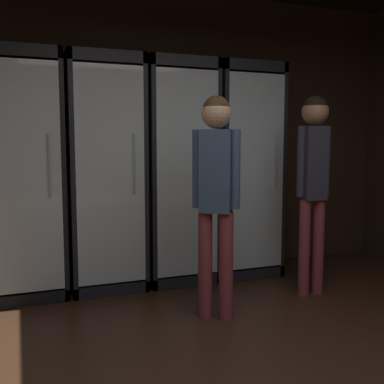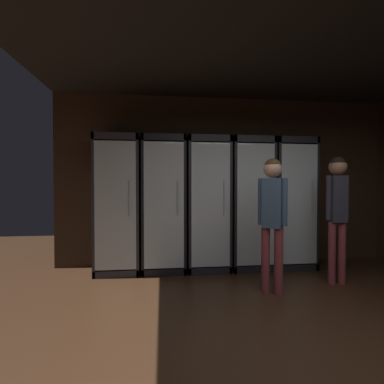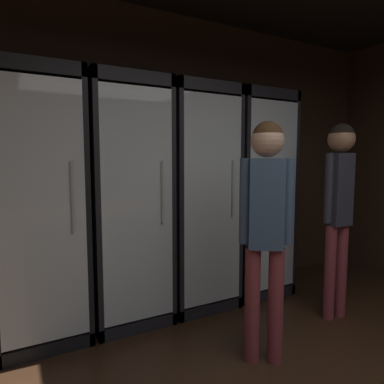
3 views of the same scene
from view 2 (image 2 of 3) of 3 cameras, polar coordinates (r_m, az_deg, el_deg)
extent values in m
cube|color=#382619|center=(4.72, 9.51, 2.27)|extent=(6.00, 0.06, 2.80)
cube|color=black|center=(3.21, 21.06, 29.37)|extent=(6.00, 8.00, 0.06)
cube|color=#2B2B30|center=(4.53, -14.69, -2.30)|extent=(0.66, 0.04, 2.07)
cube|color=#2B2B30|center=(4.33, -19.23, -2.49)|extent=(0.04, 0.57, 2.07)
cube|color=#2B2B30|center=(4.24, -11.08, -2.52)|extent=(0.04, 0.57, 2.07)
cube|color=#2B2B30|center=(4.32, -15.28, 10.67)|extent=(0.66, 0.57, 0.10)
cube|color=#2B2B30|center=(4.45, -15.12, -15.31)|extent=(0.66, 0.57, 0.10)
cube|color=white|center=(4.50, -14.74, -2.32)|extent=(0.58, 0.02, 1.83)
cube|color=silver|center=(4.00, -15.80, -2.77)|extent=(0.58, 0.02, 1.83)
cylinder|color=#B2B2B7|center=(3.95, -13.05, -1.30)|extent=(0.02, 0.02, 0.50)
cube|color=silver|center=(4.43, -15.13, -14.45)|extent=(0.56, 0.49, 0.02)
cylinder|color=brown|center=(4.46, -17.55, -12.75)|extent=(0.08, 0.08, 0.22)
cylinder|color=brown|center=(4.43, -17.56, -10.80)|extent=(0.03, 0.03, 0.09)
cylinder|color=beige|center=(4.47, -17.54, -12.99)|extent=(0.08, 0.08, 0.06)
cylinder|color=#9EAD99|center=(4.39, -15.15, -13.22)|extent=(0.07, 0.07, 0.19)
cylinder|color=#9EAD99|center=(4.35, -15.16, -11.53)|extent=(0.02, 0.02, 0.08)
cylinder|color=white|center=(4.39, -15.15, -13.19)|extent=(0.07, 0.07, 0.07)
cylinder|color=brown|center=(4.42, -12.70, -12.89)|extent=(0.06, 0.06, 0.22)
cylinder|color=brown|center=(4.38, -12.71, -11.10)|extent=(0.02, 0.02, 0.06)
cylinder|color=tan|center=(4.42, -12.70, -13.14)|extent=(0.07, 0.07, 0.06)
cube|color=silver|center=(4.33, -15.16, -8.62)|extent=(0.56, 0.49, 0.02)
cylinder|color=gray|center=(4.36, -17.59, -6.94)|extent=(0.08, 0.08, 0.23)
cylinder|color=gray|center=(4.34, -17.60, -5.05)|extent=(0.03, 0.03, 0.06)
cylinder|color=#2D2D33|center=(4.36, -17.59, -6.91)|extent=(0.08, 0.08, 0.09)
cylinder|color=#9EAD99|center=(4.28, -15.10, -7.10)|extent=(0.08, 0.08, 0.22)
cylinder|color=#9EAD99|center=(4.26, -15.11, -5.19)|extent=(0.03, 0.03, 0.06)
cylinder|color=white|center=(4.28, -15.10, -6.99)|extent=(0.08, 0.08, 0.09)
cylinder|color=black|center=(4.25, -12.66, -7.37)|extent=(0.07, 0.07, 0.19)
cylinder|color=black|center=(4.23, -12.67, -5.50)|extent=(0.02, 0.02, 0.09)
cylinder|color=beige|center=(4.26, -12.66, -7.64)|extent=(0.08, 0.08, 0.05)
cube|color=silver|center=(4.27, -15.20, -2.58)|extent=(0.56, 0.49, 0.02)
cylinder|color=brown|center=(4.33, -17.78, -0.96)|extent=(0.07, 0.07, 0.22)
cylinder|color=brown|center=(4.32, -17.79, 1.13)|extent=(0.03, 0.03, 0.09)
cylinder|color=tan|center=(4.33, -17.78, -0.84)|extent=(0.08, 0.08, 0.07)
cylinder|color=#194723|center=(4.29, -16.00, -1.00)|extent=(0.07, 0.07, 0.22)
cylinder|color=#194723|center=(4.29, -16.02, 0.99)|extent=(0.03, 0.03, 0.08)
cylinder|color=#B2332D|center=(4.29, -16.00, -0.99)|extent=(0.07, 0.07, 0.08)
cylinder|color=#9EAD99|center=(4.25, -14.21, -1.14)|extent=(0.07, 0.07, 0.20)
cylinder|color=#9EAD99|center=(4.25, -14.22, 0.72)|extent=(0.02, 0.02, 0.08)
cylinder|color=beige|center=(4.25, -14.21, -1.08)|extent=(0.07, 0.07, 0.06)
cylinder|color=#194723|center=(4.26, -12.27, -1.17)|extent=(0.07, 0.07, 0.19)
cylinder|color=#194723|center=(4.26, -12.28, 0.61)|extent=(0.03, 0.03, 0.07)
cylinder|color=tan|center=(4.26, -12.27, -1.28)|extent=(0.07, 0.07, 0.06)
cube|color=silver|center=(4.27, -15.23, 3.54)|extent=(0.56, 0.49, 0.02)
cylinder|color=#336B38|center=(4.30, -17.19, 5.01)|extent=(0.07, 0.07, 0.21)
cylinder|color=#336B38|center=(4.31, -17.21, 6.88)|extent=(0.02, 0.02, 0.07)
cylinder|color=#B2332D|center=(4.29, -17.19, 4.91)|extent=(0.07, 0.07, 0.08)
cylinder|color=#9EAD99|center=(4.28, -13.31, 5.25)|extent=(0.07, 0.07, 0.24)
cylinder|color=#9EAD99|center=(4.29, -13.32, 7.46)|extent=(0.03, 0.03, 0.09)
cylinder|color=white|center=(4.28, -13.31, 4.98)|extent=(0.08, 0.08, 0.08)
cube|color=black|center=(4.48, -5.96, -2.30)|extent=(0.66, 0.04, 2.07)
cube|color=black|center=(4.23, -10.12, -2.53)|extent=(0.04, 0.57, 2.07)
cube|color=black|center=(4.23, -1.77, -2.50)|extent=(0.04, 0.57, 2.07)
cube|color=black|center=(4.27, -5.97, 10.82)|extent=(0.66, 0.57, 0.10)
cube|color=black|center=(4.40, -5.91, -15.47)|extent=(0.66, 0.57, 0.10)
cube|color=white|center=(4.45, -5.96, -2.32)|extent=(0.58, 0.02, 1.83)
cube|color=silver|center=(3.95, -5.91, -2.78)|extent=(0.58, 0.02, 1.83)
cylinder|color=#B2B2B7|center=(3.92, -3.04, -1.28)|extent=(0.02, 0.02, 0.50)
cube|color=silver|center=(4.38, -5.91, -14.59)|extent=(0.56, 0.49, 0.02)
cylinder|color=black|center=(4.34, -8.33, -13.33)|extent=(0.07, 0.07, 0.19)
cylinder|color=black|center=(4.31, -8.33, -11.57)|extent=(0.02, 0.02, 0.08)
cylinder|color=white|center=(4.34, -8.33, -13.54)|extent=(0.07, 0.07, 0.06)
cylinder|color=#336B38|center=(4.32, -6.04, -13.09)|extent=(0.08, 0.08, 0.23)
cylinder|color=#336B38|center=(4.28, -6.04, -11.00)|extent=(0.02, 0.02, 0.09)
cylinder|color=#2D2D33|center=(4.32, -6.04, -13.11)|extent=(0.08, 0.08, 0.07)
cylinder|color=#194723|center=(4.38, -3.42, -13.18)|extent=(0.06, 0.06, 0.19)
cylinder|color=#194723|center=(4.35, -3.42, -11.36)|extent=(0.02, 0.02, 0.10)
cylinder|color=#B2332D|center=(4.39, -3.42, -13.46)|extent=(0.06, 0.06, 0.05)
cube|color=silver|center=(4.28, -5.93, -8.70)|extent=(0.56, 0.49, 0.02)
cylinder|color=#9EAD99|center=(4.29, -8.41, -6.97)|extent=(0.08, 0.08, 0.24)
cylinder|color=#9EAD99|center=(4.27, -8.42, -4.82)|extent=(0.03, 0.03, 0.09)
cylinder|color=beige|center=(4.30, -8.41, -7.37)|extent=(0.08, 0.08, 0.09)
cylinder|color=brown|center=(4.30, -5.92, -7.14)|extent=(0.07, 0.07, 0.21)
cylinder|color=brown|center=(4.28, -5.92, -5.17)|extent=(0.03, 0.03, 0.09)
cylinder|color=beige|center=(4.30, -5.91, -7.22)|extent=(0.07, 0.07, 0.05)
cylinder|color=#336B38|center=(4.29, -3.31, -7.14)|extent=(0.07, 0.07, 0.21)
cylinder|color=#336B38|center=(4.27, -3.31, -5.29)|extent=(0.02, 0.02, 0.07)
cylinder|color=tan|center=(4.29, -3.31, -7.19)|extent=(0.08, 0.08, 0.06)
cube|color=silver|center=(4.22, -5.94, -2.59)|extent=(0.56, 0.49, 0.02)
cylinder|color=#194723|center=(4.19, -8.55, -1.23)|extent=(0.07, 0.07, 0.19)
cylinder|color=#194723|center=(4.18, -8.56, 0.53)|extent=(0.02, 0.02, 0.07)
cylinder|color=beige|center=(4.19, -8.55, -1.46)|extent=(0.07, 0.07, 0.05)
cylinder|color=brown|center=(4.23, -5.91, -1.06)|extent=(0.06, 0.06, 0.21)
cylinder|color=brown|center=(4.23, -5.92, 0.96)|extent=(0.02, 0.02, 0.09)
cylinder|color=#2D2D33|center=(4.24, -5.91, -1.34)|extent=(0.07, 0.07, 0.07)
cylinder|color=brown|center=(4.23, -3.30, -1.00)|extent=(0.07, 0.07, 0.22)
cylinder|color=brown|center=(4.23, -3.30, 1.03)|extent=(0.03, 0.03, 0.08)
cylinder|color=beige|center=(4.23, -3.30, -1.03)|extent=(0.07, 0.07, 0.07)
cube|color=silver|center=(4.22, -5.95, 3.61)|extent=(0.56, 0.49, 0.02)
cylinder|color=#9EAD99|center=(4.27, -8.38, 5.06)|extent=(0.07, 0.07, 0.20)
cylinder|color=#9EAD99|center=(4.28, -8.39, 7.08)|extent=(0.02, 0.02, 0.10)
cylinder|color=beige|center=(4.27, -8.38, 4.93)|extent=(0.07, 0.07, 0.06)
cylinder|color=#336B38|center=(4.19, -5.86, 4.98)|extent=(0.07, 0.07, 0.18)
cylinder|color=#336B38|center=(4.21, -5.86, 6.86)|extent=(0.02, 0.02, 0.09)
cylinder|color=#B2332D|center=(4.19, -5.86, 4.64)|extent=(0.07, 0.07, 0.05)
cylinder|color=#9EAD99|center=(4.28, -3.47, 5.19)|extent=(0.07, 0.07, 0.22)
cylinder|color=#9EAD99|center=(4.29, -3.47, 7.26)|extent=(0.03, 0.03, 0.09)
cylinder|color=beige|center=(4.28, -3.47, 5.08)|extent=(0.07, 0.07, 0.06)
cube|color=black|center=(4.54, 2.74, -2.25)|extent=(0.66, 0.04, 2.07)
cube|color=black|center=(4.24, -0.81, -2.50)|extent=(0.04, 0.57, 2.07)
cube|color=black|center=(4.34, 7.31, -2.42)|extent=(0.04, 0.57, 2.07)
cube|color=black|center=(4.33, 3.32, 10.69)|extent=(0.66, 0.57, 0.10)
cube|color=black|center=(4.46, 3.28, -15.24)|extent=(0.66, 0.57, 0.10)
cube|color=white|center=(4.51, 2.80, -2.27)|extent=(0.58, 0.02, 1.83)
cube|color=silver|center=(4.01, 3.95, -2.71)|extent=(0.58, 0.02, 1.83)
cylinder|color=#B2B2B7|center=(4.02, 6.78, -1.23)|extent=(0.02, 0.02, 0.50)
cube|color=silver|center=(4.44, 3.28, -14.37)|extent=(0.56, 0.49, 0.02)
cylinder|color=brown|center=(4.38, 0.40, -13.26)|extent=(0.07, 0.07, 0.18)
cylinder|color=brown|center=(4.34, 0.40, -11.46)|extent=(0.02, 0.02, 0.10)
cylinder|color=#B2332D|center=(4.38, 0.40, -13.37)|extent=(0.07, 0.07, 0.05)
cylinder|color=brown|center=(4.37, 2.55, -13.07)|extent=(0.07, 0.07, 0.21)
cylinder|color=brown|center=(4.33, 2.56, -11.14)|extent=(0.03, 0.03, 0.09)
cylinder|color=tan|center=(4.37, 2.55, -13.28)|extent=(0.07, 0.07, 0.08)
cylinder|color=#9EAD99|center=(4.38, 4.40, -12.98)|extent=(0.07, 0.07, 0.22)
cylinder|color=#9EAD99|center=(4.35, 4.41, -10.96)|extent=(0.02, 0.02, 0.10)
cylinder|color=#2D2D33|center=(4.39, 4.40, -13.19)|extent=(0.07, 0.07, 0.07)
cylinder|color=#336B38|center=(4.40, 6.26, -13.06)|extent=(0.06, 0.06, 0.20)
cylinder|color=#336B38|center=(4.37, 6.26, -11.31)|extent=(0.02, 0.02, 0.08)
cylinder|color=tan|center=(4.40, 6.26, -13.04)|extent=(0.07, 0.07, 0.05)
cube|color=silver|center=(4.34, 3.29, -8.56)|extent=(0.56, 0.49, 0.02)
cylinder|color=#336B38|center=(4.31, 1.33, -7.15)|extent=(0.07, 0.07, 0.20)
cylinder|color=#336B38|center=(4.29, 1.33, -5.32)|extent=(0.02, 0.02, 0.08)
cylinder|color=#2D2D33|center=(4.31, 1.33, -7.19)|extent=(0.07, 0.07, 0.06)
cylinder|color=#194723|center=(4.36, 5.11, -6.93)|extent=(0.07, 0.07, 0.22)
cylinder|color=#194723|center=(4.34, 5.11, -4.99)|extent=(0.03, 0.03, 0.07)
cylinder|color=#2D2D33|center=(4.36, 5.11, -7.13)|extent=(0.07, 0.07, 0.08)
cube|color=silver|center=(4.28, 3.30, -2.53)|extent=(0.56, 0.49, 0.02)
cylinder|color=#9EAD99|center=(4.24, 0.74, -1.10)|extent=(0.06, 0.06, 0.20)
cylinder|color=#9EAD99|center=(4.24, 0.74, 0.87)|extent=(0.02, 0.02, 0.09)
cylinder|color=#2D2D33|center=(4.24, 0.74, -1.02)|extent=(0.06, 0.06, 0.05)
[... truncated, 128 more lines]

